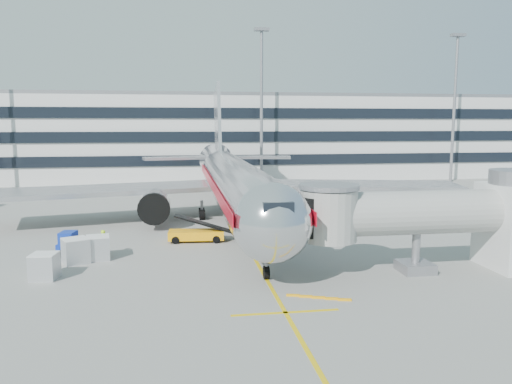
{
  "coord_description": "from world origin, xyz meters",
  "views": [
    {
      "loc": [
        -5.59,
        -39.46,
        10.22
      ],
      "look_at": [
        1.38,
        5.31,
        4.0
      ],
      "focal_mm": 35.0,
      "sensor_mm": 36.0,
      "label": 1
    }
  ],
  "objects": [
    {
      "name": "cargo_container_front",
      "position": [
        -14.52,
        -5.69,
        0.87
      ],
      "size": [
        1.79,
        1.79,
        1.72
      ],
      "color": "silver",
      "rests_on": "ground"
    },
    {
      "name": "baggage_tug",
      "position": [
        -13.84,
        0.14,
        0.83
      ],
      "size": [
        2.77,
        2.03,
        1.91
      ],
      "color": "#0E2DA0",
      "rests_on": "ground"
    },
    {
      "name": "stop_bar",
      "position": [
        0.0,
        -14.0,
        0.01
      ],
      "size": [
        6.0,
        0.25,
        0.01
      ],
      "primitive_type": "cube",
      "color": "#DCB30B",
      "rests_on": "ground"
    },
    {
      "name": "lead_in_line",
      "position": [
        0.0,
        10.0,
        0.01
      ],
      "size": [
        0.25,
        70.0,
        0.01
      ],
      "primitive_type": "cube",
      "color": "#DCB30B",
      "rests_on": "ground"
    },
    {
      "name": "ramp_worker",
      "position": [
        -11.45,
        -0.2,
        1.02
      ],
      "size": [
        0.85,
        0.88,
        2.04
      ],
      "primitive_type": "imported",
      "rotation": [
        0.0,
        0.0,
        0.89
      ],
      "color": "#BBF619",
      "rests_on": "ground"
    },
    {
      "name": "ground",
      "position": [
        0.0,
        0.0,
        0.0
      ],
      "size": [
        180.0,
        180.0,
        0.0
      ],
      "primitive_type": "plane",
      "color": "gray",
      "rests_on": "ground"
    },
    {
      "name": "cargo_container_left",
      "position": [
        -11.77,
        -1.23,
        0.91
      ],
      "size": [
        1.92,
        1.92,
        1.8
      ],
      "color": "silver",
      "rests_on": "ground"
    },
    {
      "name": "main_jet",
      "position": [
        0.0,
        11.72,
        4.23
      ],
      "size": [
        50.95,
        48.7,
        16.06
      ],
      "color": "silver",
      "rests_on": "ground"
    },
    {
      "name": "cargo_container_right",
      "position": [
        -13.25,
        -1.96,
        0.92
      ],
      "size": [
        2.29,
        2.29,
        1.84
      ],
      "color": "silver",
      "rests_on": "ground"
    },
    {
      "name": "light_mast_centre",
      "position": [
        8.0,
        42.0,
        14.88
      ],
      "size": [
        2.4,
        1.2,
        25.45
      ],
      "color": "gray",
      "rests_on": "ground"
    },
    {
      "name": "jet_bridge",
      "position": [
        12.18,
        -8.0,
        3.87
      ],
      "size": [
        17.8,
        4.5,
        7.0
      ],
      "color": "silver",
      "rests_on": "ground"
    },
    {
      "name": "terminal",
      "position": [
        0.0,
        57.95,
        7.8
      ],
      "size": [
        150.0,
        24.25,
        15.6
      ],
      "color": "silver",
      "rests_on": "ground"
    },
    {
      "name": "belt_loader",
      "position": [
        -4.19,
        3.45,
        0.69
      ],
      "size": [
        5.12,
        2.16,
        2.42
      ],
      "color": "#FEA60A",
      "rests_on": "ground"
    },
    {
      "name": "light_mast_east",
      "position": [
        42.0,
        42.0,
        14.88
      ],
      "size": [
        2.4,
        1.2,
        25.45
      ],
      "color": "gray",
      "rests_on": "ground"
    }
  ]
}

